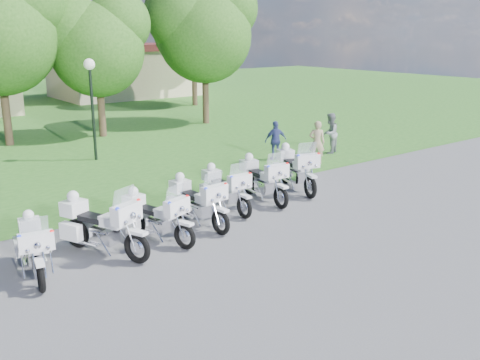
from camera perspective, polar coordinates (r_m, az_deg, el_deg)
ground at (r=14.33m, az=1.78°, el=-4.92°), size 100.00×100.00×0.00m
motorcycle_0 at (r=12.18m, az=-21.11°, el=-6.61°), size 1.00×2.21×1.50m
motorcycle_1 at (r=12.75m, az=-14.70°, el=-4.61°), size 1.47×2.42×1.73m
motorcycle_2 at (r=13.31m, az=-9.07°, el=-3.78°), size 1.18×2.23×1.54m
motorcycle_3 at (r=14.25m, az=-4.65°, el=-2.23°), size 0.88×2.38×1.60m
motorcycle_4 at (r=15.44m, az=-1.63°, el=-0.89°), size 0.78×2.29×1.54m
motorcycle_5 at (r=16.34m, az=2.36°, el=0.17°), size 0.96×2.43×1.63m
motorcycle_6 at (r=17.53m, az=5.93°, el=1.29°), size 1.32×2.49×1.72m
lamp_post at (r=21.97m, az=-15.64°, el=9.84°), size 0.44×0.44×4.02m
tree_2 at (r=27.11m, az=-15.15°, el=14.13°), size 5.22×4.45×6.96m
tree_3 at (r=30.25m, az=-3.93°, el=16.06°), size 6.03×5.15×8.04m
tree_4 at (r=38.07m, az=-5.12°, el=16.49°), size 6.47×5.52×8.63m
building_east at (r=44.95m, az=-11.91°, el=11.42°), size 11.44×7.28×4.10m
bystander_a at (r=21.08m, az=8.20°, el=3.97°), size 0.72×0.72×1.69m
bystander_b at (r=23.03m, az=9.59°, el=4.91°), size 1.03×0.94×1.72m
bystander_c at (r=21.56m, az=3.83°, el=4.21°), size 1.00×0.65×1.58m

